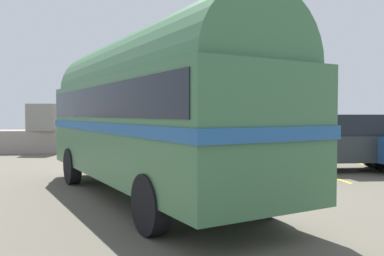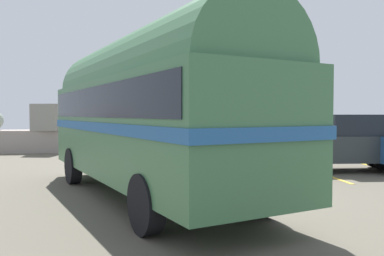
% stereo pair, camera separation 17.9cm
% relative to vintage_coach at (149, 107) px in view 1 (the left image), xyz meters
% --- Properties ---
extents(ground, '(32.00, 26.00, 0.02)m').
position_rel_vintage_coach_xyz_m(ground, '(1.55, -0.29, -2.04)').
color(ground, '#585346').
extents(breakwater, '(31.36, 2.08, 2.39)m').
position_rel_vintage_coach_xyz_m(breakwater, '(1.23, 11.50, -1.36)').
color(breakwater, gray).
rests_on(breakwater, ground).
extents(vintage_coach, '(5.46, 8.85, 3.70)m').
position_rel_vintage_coach_xyz_m(vintage_coach, '(0.00, 0.00, 0.00)').
color(vintage_coach, black).
rests_on(vintage_coach, ground).
extents(parked_car_nearest, '(4.16, 1.86, 1.86)m').
position_rel_vintage_coach_xyz_m(parked_car_nearest, '(6.71, 3.44, -1.08)').
color(parked_car_nearest, black).
rests_on(parked_car_nearest, ground).
extents(lamp_post, '(1.05, 0.73, 6.12)m').
position_rel_vintage_coach_xyz_m(lamp_post, '(3.38, 5.96, 1.42)').
color(lamp_post, '#5B5B60').
rests_on(lamp_post, ground).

